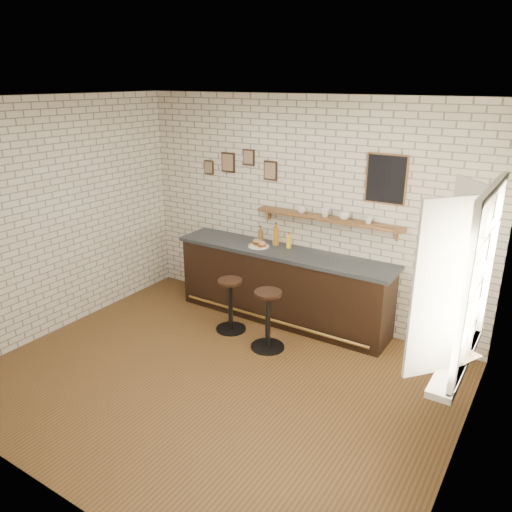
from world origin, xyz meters
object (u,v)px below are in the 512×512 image
(bar_counter, at_px, (282,285))
(shelf_cup_c, at_px, (344,216))
(sandwich_plate, at_px, (259,246))
(bar_stool_right, at_px, (268,318))
(shelf_cup_b, at_px, (325,213))
(ciabatta_sandwich, at_px, (259,243))
(bar_stool_left, at_px, (230,303))
(shelf_cup_a, at_px, (302,210))
(book_lower, at_px, (455,354))
(condiment_bottle_yellow, at_px, (289,241))
(bitters_bottle_brown, at_px, (261,236))
(bitters_bottle_white, at_px, (275,238))
(book_upper, at_px, (456,352))
(shelf_cup_d, at_px, (369,220))
(bitters_bottle_amber, at_px, (276,236))

(bar_counter, distance_m, shelf_cup_c, 1.31)
(sandwich_plate, height_order, bar_stool_right, sandwich_plate)
(shelf_cup_b, bearing_deg, ciabatta_sandwich, 150.78)
(bar_stool_left, distance_m, bar_stool_right, 0.68)
(ciabatta_sandwich, distance_m, shelf_cup_a, 0.74)
(book_lower, bearing_deg, condiment_bottle_yellow, 154.77)
(bitters_bottle_brown, distance_m, bar_stool_right, 1.35)
(bitters_bottle_white, xyz_separation_m, bar_stool_left, (-0.21, -0.79, -0.73))
(bitters_bottle_brown, distance_m, shelf_cup_a, 0.75)
(shelf_cup_a, relative_size, shelf_cup_c, 0.87)
(bar_stool_left, height_order, book_upper, book_upper)
(shelf_cup_c, xyz_separation_m, book_upper, (1.75, -1.59, -0.59))
(shelf_cup_b, relative_size, book_upper, 0.45)
(ciabatta_sandwich, bearing_deg, bitters_bottle_white, 52.49)
(bitters_bottle_white, xyz_separation_m, shelf_cup_b, (0.70, 0.06, 0.43))
(shelf_cup_b, bearing_deg, shelf_cup_d, -45.43)
(shelf_cup_c, height_order, book_lower, shelf_cup_c)
(book_lower, distance_m, book_upper, 0.02)
(bitters_bottle_brown, relative_size, bitters_bottle_amber, 0.73)
(bar_stool_left, distance_m, book_lower, 3.06)
(bar_stool_right, bearing_deg, book_upper, -14.99)
(bitters_bottle_brown, bearing_deg, bar_stool_right, -53.36)
(bar_counter, height_order, condiment_bottle_yellow, condiment_bottle_yellow)
(bitters_bottle_white, relative_size, bar_stool_right, 0.34)
(bitters_bottle_brown, bearing_deg, shelf_cup_d, 2.30)
(bitters_bottle_amber, xyz_separation_m, bar_stool_right, (0.44, -0.93, -0.73))
(bitters_bottle_amber, xyz_separation_m, bar_stool_left, (-0.22, -0.79, -0.75))
(sandwich_plate, relative_size, bar_stool_left, 0.39)
(bitters_bottle_white, xyz_separation_m, bar_stool_right, (0.45, -0.93, -0.71))
(shelf_cup_b, xyz_separation_m, shelf_cup_d, (0.58, 0.00, -0.00))
(shelf_cup_b, bearing_deg, book_upper, -83.86)
(bitters_bottle_brown, height_order, shelf_cup_b, shelf_cup_b)
(bar_counter, relative_size, shelf_cup_d, 29.83)
(bitters_bottle_brown, distance_m, book_lower, 3.33)
(bar_counter, xyz_separation_m, bar_stool_right, (0.25, -0.79, -0.10))
(bar_stool_left, distance_m, book_upper, 3.07)
(book_lower, relative_size, book_upper, 0.83)
(bar_stool_right, bearing_deg, book_lower, -15.21)
(bitters_bottle_amber, xyz_separation_m, shelf_cup_a, (0.35, 0.06, 0.41))
(shelf_cup_a, bearing_deg, shelf_cup_c, -17.58)
(bar_counter, relative_size, bar_stool_left, 4.31)
(bar_stool_left, bearing_deg, bar_counter, 57.55)
(bitters_bottle_white, distance_m, bar_stool_right, 1.25)
(bitters_bottle_brown, height_order, shelf_cup_a, shelf_cup_a)
(shelf_cup_c, height_order, shelf_cup_d, shelf_cup_c)
(bitters_bottle_white, relative_size, shelf_cup_b, 2.37)
(bitters_bottle_white, distance_m, shelf_cup_d, 1.35)
(bar_stool_right, distance_m, book_lower, 2.40)
(bitters_bottle_brown, relative_size, book_upper, 0.95)
(bitters_bottle_brown, bearing_deg, shelf_cup_a, 5.83)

